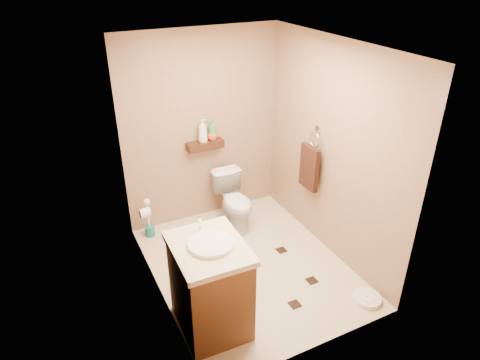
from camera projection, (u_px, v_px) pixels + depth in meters
ground at (248, 266)px, 4.79m from camera, size 2.50×2.50×0.00m
wall_back at (202, 129)px, 5.22m from camera, size 2.00×0.04×2.40m
wall_front at (326, 237)px, 3.24m from camera, size 2.00×0.04×2.40m
wall_left at (151, 193)px, 3.84m from camera, size 0.04×2.50×2.40m
wall_right at (331, 152)px, 4.62m from camera, size 0.04×2.50×2.40m
ceiling at (251, 46)px, 3.66m from camera, size 2.00×2.50×0.02m
wall_shelf at (205, 145)px, 5.24m from camera, size 0.46×0.14×0.10m
floor_accents at (254, 268)px, 4.75m from camera, size 1.12×1.40×0.01m
toilet at (235, 201)px, 5.38m from camera, size 0.39×0.67×0.68m
vanity at (210, 285)px, 3.83m from camera, size 0.64×0.77×1.05m
bathroom_scale at (367, 299)px, 4.30m from camera, size 0.30×0.30×0.06m
toilet_brush at (149, 223)px, 5.23m from camera, size 0.12×0.12×0.52m
towel_ring at (310, 166)px, 4.90m from camera, size 0.12×0.30×0.76m
toilet_paper at (145, 213)px, 4.65m from camera, size 0.12×0.11×0.12m
bottle_a at (203, 131)px, 5.14m from camera, size 0.14×0.14×0.29m
bottle_b at (204, 136)px, 5.17m from camera, size 0.10×0.10×0.16m
bottle_c at (212, 134)px, 5.22m from camera, size 0.17×0.17×0.15m
bottle_d at (212, 130)px, 5.19m from camera, size 0.14×0.14×0.25m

